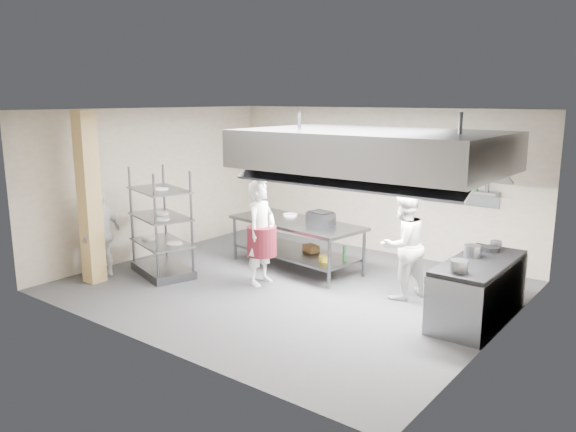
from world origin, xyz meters
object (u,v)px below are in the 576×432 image
Objects in this scene: chef_plating at (102,233)px; chef_line at (403,245)px; island at (296,244)px; chef_head at (261,233)px; griddle at (321,218)px; stockpot at (472,251)px; cooking_range at (478,292)px; pass_rack at (161,222)px.

chef_line is at bearing 98.14° from chef_plating.
island is 1.47× the size of chef_head.
stockpot is (2.97, -0.38, -0.03)m from griddle.
cooking_range is 0.61m from stockpot.
chef_line is (2.25, 0.87, -0.03)m from chef_head.
pass_rack is at bearing -163.73° from stockpot.
chef_line is at bearing 172.05° from cooking_range.
island is at bearing 174.79° from stockpot.
griddle is (2.22, 1.89, 0.04)m from pass_rack.
island is 5.96× the size of griddle.
chef_plating is 3.61× the size of griddle.
chef_plating is 3.96m from griddle.
chef_plating is at bearing -159.02° from stockpot.
cooking_range is at bearing 0.68° from island.
chef_plating is (-0.72, -0.75, -0.17)m from pass_rack.
chef_head is 2.91m from chef_plating.
pass_rack is at bearing -127.35° from griddle.
chef_head reaches higher than island.
chef_line is at bearing 38.80° from pass_rack.
chef_line is at bearing 1.19° from island.
pass_rack is at bearing -125.21° from island.
chef_line is 1.09× the size of chef_plating.
chef_line reaches higher than cooking_range.
chef_line reaches higher than griddle.
chef_head is at bearing -97.33° from griddle.
cooking_range is 1.14× the size of chef_line.
chef_plating is (-6.08, -2.13, 0.39)m from cooking_range.
cooking_range is at bearing 91.60° from chef_plating.
cooking_range is 6.46m from chef_plating.
stockpot reaches higher than cooking_range.
chef_plating is at bearing -41.64° from chef_line.
chef_head reaches higher than chef_plating.
island is 3.56m from chef_plating.
griddle is at bearing 14.25° from island.
pass_rack reaches higher than cooking_range.
pass_rack is at bearing -46.41° from chef_line.
griddle reaches higher than cooking_range.
pass_rack is 4.36× the size of griddle.
griddle is at bearing -25.66° from chef_head.
island is at bearing -1.37° from chef_head.
chef_plating is at bearing 113.84° from chef_head.
stockpot is (3.48, -0.32, 0.53)m from island.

